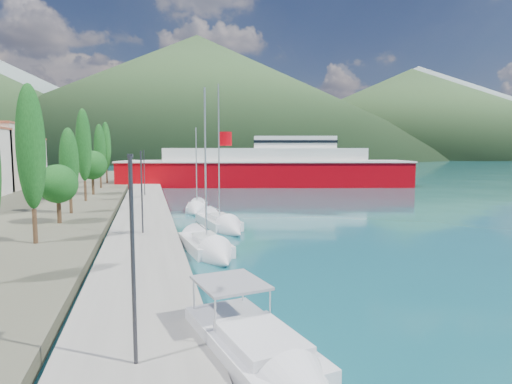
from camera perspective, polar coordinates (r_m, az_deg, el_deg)
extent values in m
plane|color=#15525C|center=(140.08, -10.73, 2.79)|extent=(1400.00, 1400.00, 0.00)
cube|color=gray|center=(46.12, -14.68, -2.66)|extent=(5.00, 88.00, 0.80)
cone|color=gray|center=(710.09, -7.13, 12.43)|extent=(760.00, 760.00, 180.00)
cone|color=gray|center=(756.02, 20.71, 10.17)|extent=(640.00, 640.00, 140.00)
cone|color=#2F4A27|center=(425.45, -7.76, 12.52)|extent=(480.00, 480.00, 115.00)
cone|color=#2F4A27|center=(482.98, 19.92, 9.93)|extent=(420.00, 420.00, 90.00)
cube|color=silver|center=(88.83, -29.60, 3.53)|extent=(9.00, 10.00, 8.00)
cube|color=#9E5138|center=(88.82, -29.74, 6.20)|extent=(9.20, 10.20, 0.30)
cylinder|color=#47301E|center=(32.23, -27.39, -4.07)|extent=(0.30, 0.30, 2.33)
ellipsoid|color=#154E18|center=(31.81, -27.83, 5.36)|extent=(1.80, 1.80, 8.25)
cylinder|color=#47301E|center=(40.06, -24.77, -2.34)|extent=(0.36, 0.36, 2.05)
sphere|color=#154E18|center=(39.82, -24.91, 1.00)|extent=(3.29, 3.29, 3.29)
cylinder|color=#47301E|center=(45.75, -23.45, -1.47)|extent=(0.30, 0.30, 1.84)
ellipsoid|color=#154E18|center=(45.45, -23.66, 3.77)|extent=(1.80, 1.80, 6.52)
cylinder|color=#47301E|center=(55.81, -21.79, 0.13)|extent=(0.30, 0.30, 2.45)
ellipsoid|color=#154E18|center=(55.59, -22.01, 5.84)|extent=(1.80, 1.80, 8.67)
cylinder|color=#47301E|center=(63.33, -20.90, 0.81)|extent=(0.36, 0.36, 2.50)
sphere|color=#154E18|center=(63.17, -20.99, 3.38)|extent=(4.00, 4.00, 4.00)
cylinder|color=#47301E|center=(73.47, -19.98, 1.38)|extent=(0.30, 0.30, 2.26)
ellipsoid|color=#154E18|center=(73.29, -20.12, 5.39)|extent=(1.80, 1.80, 8.02)
cylinder|color=#47301E|center=(84.16, -19.26, 1.99)|extent=(0.30, 0.30, 2.48)
ellipsoid|color=#154E18|center=(84.01, -19.39, 5.83)|extent=(1.80, 1.80, 8.80)
cylinder|color=#2D2D33|center=(12.75, -16.08, -9.01)|extent=(0.12, 0.12, 6.00)
cube|color=#2D2D33|center=(12.59, -16.42, 4.61)|extent=(0.15, 0.50, 0.12)
cylinder|color=#2D2D33|center=(32.52, -14.99, -0.09)|extent=(0.12, 0.12, 6.00)
cube|color=#2D2D33|center=(32.61, -15.12, 5.21)|extent=(0.15, 0.50, 0.12)
cylinder|color=#2D2D33|center=(59.26, -14.67, 2.48)|extent=(0.12, 0.12, 6.00)
cube|color=#2D2D33|center=(59.42, -14.75, 5.38)|extent=(0.15, 0.50, 0.12)
cube|color=black|center=(14.73, -0.73, -22.83)|extent=(3.32, 6.16, 0.65)
cube|color=silver|center=(14.38, -0.74, -20.21)|extent=(3.62, 6.50, 1.03)
cube|color=black|center=(14.59, -0.74, -21.86)|extent=(3.68, 6.59, 0.21)
cube|color=silver|center=(13.49, 0.69, -18.96)|extent=(2.51, 3.33, 0.37)
cube|color=gray|center=(15.16, -3.45, -11.97)|extent=(2.61, 2.92, 0.09)
cube|color=silver|center=(30.19, -6.83, -7.16)|extent=(3.25, 6.37, 0.98)
cube|color=silver|center=(29.66, -6.65, -6.10)|extent=(1.80, 2.61, 0.38)
cylinder|color=silver|center=(29.05, -6.76, 3.58)|extent=(0.12, 0.12, 10.31)
cone|color=silver|center=(26.53, -4.66, -8.95)|extent=(2.84, 3.14, 2.50)
cube|color=silver|center=(39.35, -5.09, -4.11)|extent=(3.41, 7.19, 0.98)
cube|color=silver|center=(38.81, -4.90, -3.27)|extent=(1.86, 2.94, 0.38)
cylinder|color=silver|center=(38.33, -4.97, 5.32)|extent=(0.12, 0.12, 11.93)
cone|color=silver|center=(35.21, -2.98, -5.27)|extent=(2.91, 3.54, 2.49)
cube|color=silver|center=(49.39, -7.86, -2.16)|extent=(3.01, 5.37, 0.87)
cube|color=silver|center=(48.98, -7.89, -1.54)|extent=(1.64, 2.22, 0.34)
cylinder|color=silver|center=(48.63, -7.96, 3.39)|extent=(0.12, 0.12, 8.71)
cone|color=silver|center=(46.18, -8.06, -2.71)|extent=(2.58, 2.70, 2.23)
cube|color=#A30109|center=(81.87, 1.14, 2.29)|extent=(55.00, 23.25, 5.20)
cube|color=silver|center=(81.75, 1.14, 4.11)|extent=(55.44, 23.66, 0.28)
cube|color=silver|center=(81.72, 1.15, 4.89)|extent=(38.31, 17.56, 2.79)
cube|color=silver|center=(82.11, 5.07, 6.62)|extent=(16.27, 10.20, 2.23)
cylinder|color=#A30109|center=(81.81, -4.10, 7.09)|extent=(2.42, 2.42, 2.60)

